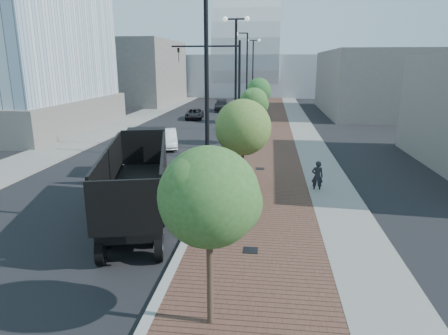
# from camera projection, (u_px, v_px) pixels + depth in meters

# --- Properties ---
(sidewalk) EXTENTS (7.00, 140.00, 0.12)m
(sidewalk) POSITION_uv_depth(u_px,v_px,m) (275.00, 122.00, 44.22)
(sidewalk) COLOR #4C2D23
(sidewalk) RESTS_ON ground
(concrete_strip) EXTENTS (2.40, 140.00, 0.13)m
(concrete_strip) POSITION_uv_depth(u_px,v_px,m) (300.00, 122.00, 43.91)
(concrete_strip) COLOR slate
(concrete_strip) RESTS_ON ground
(curb) EXTENTS (0.30, 140.00, 0.14)m
(curb) POSITION_uv_depth(u_px,v_px,m) (244.00, 121.00, 44.62)
(curb) COLOR gray
(curb) RESTS_ON ground
(west_sidewalk) EXTENTS (4.00, 140.00, 0.12)m
(west_sidewalk) POSITION_uv_depth(u_px,v_px,m) (134.00, 119.00, 46.09)
(west_sidewalk) COLOR slate
(west_sidewalk) RESTS_ON ground
(dump_truck) EXTENTS (5.42, 13.44, 3.07)m
(dump_truck) POSITION_uv_depth(u_px,v_px,m) (143.00, 167.00, 19.90)
(dump_truck) COLOR black
(dump_truck) RESTS_ON ground
(white_sedan) EXTENTS (2.70, 4.58, 1.43)m
(white_sedan) POSITION_uv_depth(u_px,v_px,m) (167.00, 139.00, 30.71)
(white_sedan) COLOR silver
(white_sedan) RESTS_ON ground
(dark_car_mid) EXTENTS (2.40, 4.45, 1.19)m
(dark_car_mid) POSITION_uv_depth(u_px,v_px,m) (195.00, 114.00, 46.60)
(dark_car_mid) COLOR black
(dark_car_mid) RESTS_ON ground
(dark_car_far) EXTENTS (2.54, 5.09, 1.42)m
(dark_car_far) POSITION_uv_depth(u_px,v_px,m) (222.00, 106.00, 54.45)
(dark_car_far) COLOR black
(dark_car_far) RESTS_ON ground
(pedestrian) EXTENTS (0.60, 0.40, 1.62)m
(pedestrian) POSITION_uv_depth(u_px,v_px,m) (317.00, 176.00, 20.05)
(pedestrian) COLOR black
(pedestrian) RESTS_ON ground
(streetlight_1) EXTENTS (1.44, 0.56, 9.21)m
(streetlight_1) POSITION_uv_depth(u_px,v_px,m) (204.00, 120.00, 14.67)
(streetlight_1) COLOR black
(streetlight_1) RESTS_ON ground
(streetlight_2) EXTENTS (1.72, 0.56, 9.28)m
(streetlight_2) POSITION_uv_depth(u_px,v_px,m) (236.00, 88.00, 26.05)
(streetlight_2) COLOR black
(streetlight_2) RESTS_ON ground
(streetlight_3) EXTENTS (1.44, 0.56, 9.21)m
(streetlight_3) POSITION_uv_depth(u_px,v_px,m) (246.00, 85.00, 37.71)
(streetlight_3) COLOR black
(streetlight_3) RESTS_ON ground
(streetlight_4) EXTENTS (1.72, 0.56, 9.28)m
(streetlight_4) POSITION_uv_depth(u_px,v_px,m) (253.00, 76.00, 49.09)
(streetlight_4) COLOR black
(streetlight_4) RESTS_ON ground
(traffic_mast) EXTENTS (5.09, 0.20, 8.00)m
(traffic_mast) POSITION_uv_depth(u_px,v_px,m) (227.00, 83.00, 28.99)
(traffic_mast) COLOR black
(traffic_mast) RESTS_ON ground
(tree_0) EXTENTS (2.42, 2.37, 4.61)m
(tree_0) POSITION_uv_depth(u_px,v_px,m) (211.00, 197.00, 9.04)
(tree_0) COLOR #382619
(tree_0) RESTS_ON ground
(tree_1) EXTENTS (2.82, 2.82, 4.72)m
(tree_1) POSITION_uv_depth(u_px,v_px,m) (244.00, 127.00, 19.63)
(tree_1) COLOR #382619
(tree_1) RESTS_ON ground
(tree_2) EXTENTS (2.31, 2.25, 4.57)m
(tree_2) POSITION_uv_depth(u_px,v_px,m) (254.00, 102.00, 31.11)
(tree_2) COLOR #382619
(tree_2) RESTS_ON ground
(tree_3) EXTENTS (2.67, 2.67, 4.90)m
(tree_3) POSITION_uv_depth(u_px,v_px,m) (259.00, 90.00, 42.60)
(tree_3) COLOR #382619
(tree_3) RESTS_ON ground
(convention_center) EXTENTS (50.00, 30.00, 50.00)m
(convention_center) POSITION_uv_depth(u_px,v_px,m) (249.00, 65.00, 86.52)
(convention_center) COLOR #ACB1B6
(convention_center) RESTS_ON ground
(commercial_block_nw) EXTENTS (14.00, 20.00, 10.00)m
(commercial_block_nw) POSITION_uv_depth(u_px,v_px,m) (132.00, 72.00, 64.82)
(commercial_block_nw) COLOR #615C57
(commercial_block_nw) RESTS_ON ground
(commercial_block_ne) EXTENTS (12.00, 22.00, 8.00)m
(commercial_block_ne) POSITION_uv_depth(u_px,v_px,m) (372.00, 82.00, 51.40)
(commercial_block_ne) COLOR #645F5A
(commercial_block_ne) RESTS_ON ground
(utility_cover_1) EXTENTS (0.50, 0.50, 0.02)m
(utility_cover_1) POSITION_uv_depth(u_px,v_px,m) (251.00, 250.00, 13.61)
(utility_cover_1) COLOR black
(utility_cover_1) RESTS_ON sidewalk
(utility_cover_2) EXTENTS (0.50, 0.50, 0.02)m
(utility_cover_2) POSITION_uv_depth(u_px,v_px,m) (260.00, 169.00, 24.17)
(utility_cover_2) COLOR black
(utility_cover_2) RESTS_ON sidewalk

